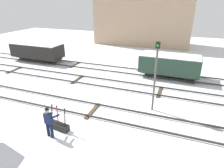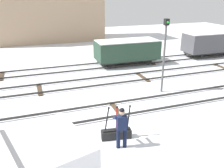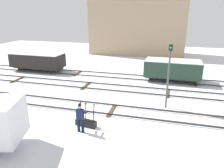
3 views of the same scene
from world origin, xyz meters
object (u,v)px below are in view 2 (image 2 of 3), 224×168
(rail_worker, at_px, (122,125))
(switch_lever_frame, at_px, (116,133))
(signal_post, at_px, (165,49))
(freight_car_back_track, at_px, (127,50))
(freight_car_mid_siding, at_px, (210,43))

(rail_worker, bearing_deg, switch_lever_frame, 95.52)
(switch_lever_frame, height_order, rail_worker, rail_worker)
(signal_post, bearing_deg, freight_car_back_track, 86.85)
(freight_car_mid_siding, bearing_deg, signal_post, -143.39)
(signal_post, bearing_deg, freight_car_mid_siding, 35.72)
(switch_lever_frame, bearing_deg, signal_post, 49.42)
(switch_lever_frame, xyz_separation_m, freight_car_mid_siding, (13.01, 10.01, 1.03))
(switch_lever_frame, distance_m, freight_car_back_track, 11.10)
(rail_worker, height_order, freight_car_back_track, freight_car_back_track)
(switch_lever_frame, distance_m, rail_worker, 0.96)
(signal_post, distance_m, freight_car_mid_siding, 10.75)
(rail_worker, relative_size, signal_post, 0.39)
(freight_car_mid_siding, relative_size, freight_car_back_track, 0.97)
(signal_post, height_order, freight_car_mid_siding, signal_post)
(rail_worker, distance_m, signal_post, 6.45)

